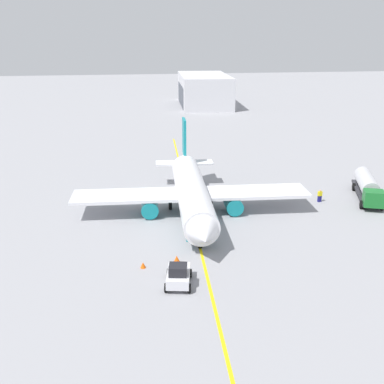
% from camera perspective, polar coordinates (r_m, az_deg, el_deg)
% --- Properties ---
extents(ground_plane, '(400.00, 400.00, 0.00)m').
position_cam_1_polar(ground_plane, '(56.34, 0.00, -2.88)').
color(ground_plane, '#939399').
extents(airplane, '(28.83, 29.61, 9.75)m').
position_cam_1_polar(airplane, '(55.81, -0.04, -0.14)').
color(airplane, white).
rests_on(airplane, ground).
extents(fuel_tanker, '(11.36, 6.08, 3.15)m').
position_cam_1_polar(fuel_tanker, '(65.64, 21.28, 0.65)').
color(fuel_tanker, '#2D2D33').
rests_on(fuel_tanker, ground).
extents(pushback_tug, '(3.90, 2.87, 2.20)m').
position_cam_1_polar(pushback_tug, '(41.02, -1.73, -10.41)').
color(pushback_tug, silver).
rests_on(pushback_tug, ground).
extents(refueling_worker, '(0.47, 0.59, 1.71)m').
position_cam_1_polar(refueling_worker, '(62.69, 15.82, -0.48)').
color(refueling_worker, navy).
rests_on(refueling_worker, ground).
extents(safety_cone_nose, '(0.65, 0.65, 0.72)m').
position_cam_1_polar(safety_cone_nose, '(45.04, -1.94, -8.44)').
color(safety_cone_nose, '#F2590F').
rests_on(safety_cone_nose, ground).
extents(safety_cone_wingtip, '(0.54, 0.54, 0.60)m').
position_cam_1_polar(safety_cone_wingtip, '(44.33, -6.20, -9.13)').
color(safety_cone_wingtip, '#F2590F').
rests_on(safety_cone_wingtip, ground).
extents(distant_hangar, '(29.50, 15.85, 9.22)m').
position_cam_1_polar(distant_hangar, '(142.77, 1.52, 12.74)').
color(distant_hangar, silver).
rests_on(distant_hangar, ground).
extents(taxi_line_marking, '(84.82, 5.04, 0.01)m').
position_cam_1_polar(taxi_line_marking, '(56.34, 0.00, -2.87)').
color(taxi_line_marking, yellow).
rests_on(taxi_line_marking, ground).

